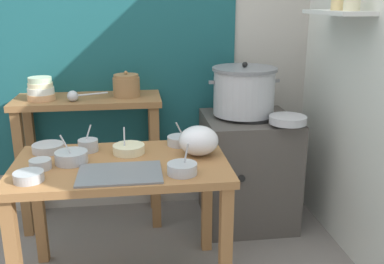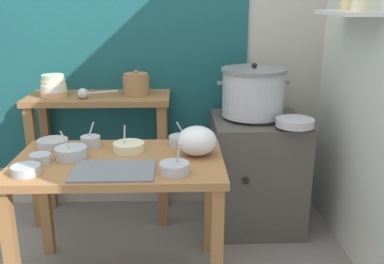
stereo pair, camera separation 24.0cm
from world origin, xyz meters
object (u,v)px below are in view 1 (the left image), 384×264
(back_shelf_table, at_px, (90,129))
(prep_bowl_7, at_px, (180,140))
(steamer_pot, at_px, (244,91))
(plastic_bag, at_px, (199,141))
(prep_bowl_4, at_px, (182,168))
(wide_pan, at_px, (288,120))
(prep_bowl_0, at_px, (40,164))
(ladle, at_px, (74,96))
(prep_bowl_6, at_px, (71,157))
(clay_pot, at_px, (126,86))
(serving_tray, at_px, (120,173))
(prep_table, at_px, (122,182))
(prep_bowl_5, at_px, (29,176))
(prep_bowl_1, at_px, (129,149))
(prep_bowl_2, at_px, (88,145))
(bowl_stack_enamel, at_px, (41,89))
(prep_bowl_3, at_px, (48,147))
(stove_block, at_px, (247,169))

(back_shelf_table, height_order, prep_bowl_7, back_shelf_table)
(steamer_pot, xyz_separation_m, prep_bowl_7, (-0.48, -0.42, -0.19))
(plastic_bag, distance_m, prep_bowl_4, 0.29)
(wide_pan, relative_size, prep_bowl_7, 1.60)
(back_shelf_table, height_order, prep_bowl_0, back_shelf_table)
(steamer_pot, bearing_deg, prep_bowl_0, -149.92)
(ladle, bearing_deg, prep_bowl_0, -97.65)
(wide_pan, relative_size, prep_bowl_6, 1.41)
(wide_pan, xyz_separation_m, prep_bowl_6, (-1.27, -0.36, -0.05))
(steamer_pot, relative_size, prep_bowl_4, 2.94)
(steamer_pot, relative_size, clay_pot, 2.69)
(ladle, relative_size, serving_tray, 0.63)
(prep_table, xyz_separation_m, prep_bowl_5, (-0.41, -0.19, 0.14))
(prep_bowl_6, bearing_deg, prep_table, -4.81)
(prep_bowl_6, bearing_deg, steamer_pot, 30.80)
(prep_bowl_1, xyz_separation_m, prep_bowl_6, (-0.29, -0.11, 0.01))
(serving_tray, bearing_deg, prep_bowl_6, 142.48)
(prep_bowl_2, bearing_deg, prep_bowl_7, 4.17)
(serving_tray, height_order, prep_bowl_0, prep_bowl_0)
(back_shelf_table, distance_m, bowl_stack_enamel, 0.41)
(clay_pot, distance_m, bowl_stack_enamel, 0.55)
(ladle, relative_size, prep_bowl_2, 1.74)
(prep_bowl_6, bearing_deg, prep_bowl_4, -22.17)
(plastic_bag, bearing_deg, prep_bowl_6, -176.83)
(plastic_bag, height_order, prep_bowl_4, prep_bowl_4)
(prep_bowl_5, bearing_deg, plastic_bag, 16.88)
(steamer_pot, distance_m, prep_bowl_7, 0.66)
(prep_bowl_3, xyz_separation_m, prep_bowl_7, (0.73, 0.02, 0.00))
(back_shelf_table, xyz_separation_m, prep_bowl_3, (-0.17, -0.55, 0.06))
(prep_table, distance_m, prep_bowl_5, 0.48)
(stove_block, bearing_deg, plastic_bag, -127.13)
(wide_pan, distance_m, prep_bowl_0, 1.48)
(prep_bowl_2, distance_m, prep_bowl_3, 0.22)
(back_shelf_table, relative_size, wide_pan, 4.12)
(prep_bowl_7, bearing_deg, prep_table, -144.81)
(steamer_pot, relative_size, ladle, 1.90)
(bowl_stack_enamel, distance_m, prep_bowl_6, 0.79)
(prep_bowl_2, bearing_deg, back_shelf_table, 94.58)
(ladle, distance_m, prep_bowl_3, 0.49)
(prep_bowl_6, bearing_deg, back_shelf_table, 88.21)
(clay_pot, bearing_deg, ladle, -162.13)
(wide_pan, bearing_deg, prep_bowl_4, -141.26)
(plastic_bag, height_order, prep_bowl_3, plastic_bag)
(back_shelf_table, xyz_separation_m, stove_block, (1.07, -0.13, -0.30))
(prep_table, distance_m, clay_pot, 0.84)
(prep_bowl_6, bearing_deg, prep_bowl_5, -127.57)
(bowl_stack_enamel, bearing_deg, prep_bowl_0, -80.96)
(steamer_pot, bearing_deg, back_shelf_table, 173.93)
(prep_table, distance_m, prep_bowl_2, 0.30)
(ladle, height_order, prep_bowl_2, ladle)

